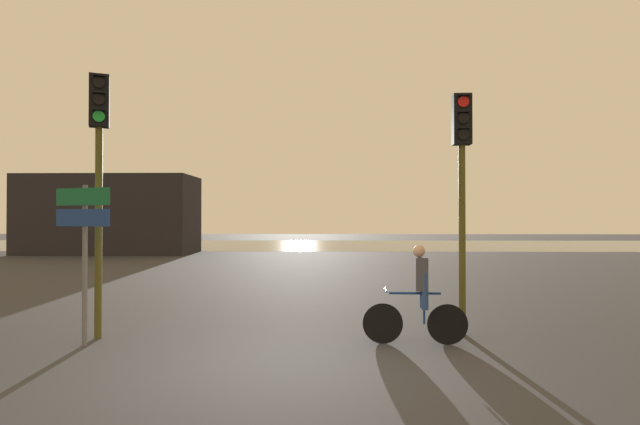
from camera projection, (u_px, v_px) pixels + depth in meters
The scene contains 7 objects.
ground_plane at pixel (275, 371), 6.71m from camera, with size 120.00×120.00×0.00m, color #333338.
water_strip at pixel (321, 245), 39.14m from camera, with size 80.00×16.00×0.01m, color slate.
distant_building at pixel (110, 215), 29.43m from camera, with size 9.80×4.00×4.58m, color black.
traffic_light_near_left at pixel (99, 155), 8.57m from camera, with size 0.39×0.41×4.53m.
traffic_light_near_right at pixel (462, 167), 8.85m from camera, with size 0.33×0.34×4.27m.
direction_sign_post at pixel (84, 235), 8.05m from camera, with size 1.05×0.39×2.60m.
cyclist at pixel (419, 294), 8.16m from camera, with size 1.71×0.46×1.62m.
Camera 1 is at (0.75, -6.72, 2.05)m, focal length 28.00 mm.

